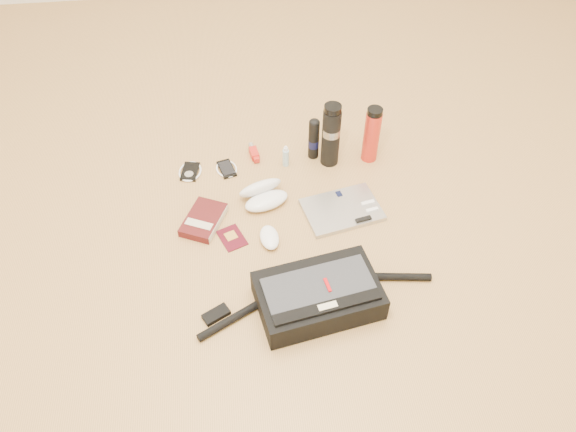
# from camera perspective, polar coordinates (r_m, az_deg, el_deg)

# --- Properties ---
(ground) EXTENTS (4.00, 4.00, 0.00)m
(ground) POSITION_cam_1_polar(r_m,az_deg,el_deg) (2.11, 0.31, -2.48)
(ground) COLOR #B2854A
(ground) RESTS_ON ground
(messenger_bag) EXTENTS (0.83, 0.32, 0.12)m
(messenger_bag) POSITION_cam_1_polar(r_m,az_deg,el_deg) (1.90, 3.03, -8.07)
(messenger_bag) COLOR black
(messenger_bag) RESTS_ON ground
(laptop) EXTENTS (0.33, 0.26, 0.03)m
(laptop) POSITION_cam_1_polar(r_m,az_deg,el_deg) (2.21, 5.54, 0.63)
(laptop) COLOR #AAAAAD
(laptop) RESTS_ON ground
(book) EXTENTS (0.19, 0.23, 0.04)m
(book) POSITION_cam_1_polar(r_m,az_deg,el_deg) (2.18, -8.54, -0.40)
(book) COLOR #410F10
(book) RESTS_ON ground
(passport) EXTENTS (0.12, 0.14, 0.01)m
(passport) POSITION_cam_1_polar(r_m,az_deg,el_deg) (2.12, -5.72, -2.21)
(passport) COLOR #430813
(passport) RESTS_ON ground
(mouse) EXTENTS (0.08, 0.13, 0.04)m
(mouse) POSITION_cam_1_polar(r_m,az_deg,el_deg) (2.09, -1.90, -2.19)
(mouse) COLOR white
(mouse) RESTS_ON ground
(sunglasses_case) EXTENTS (0.22, 0.20, 0.10)m
(sunglasses_case) POSITION_cam_1_polar(r_m,az_deg,el_deg) (2.22, -2.51, 2.20)
(sunglasses_case) COLOR white
(sunglasses_case) RESTS_ON ground
(ipod) EXTENTS (0.11, 0.12, 0.01)m
(ipod) POSITION_cam_1_polar(r_m,az_deg,el_deg) (2.39, -9.91, 4.47)
(ipod) COLOR black
(ipod) RESTS_ON ground
(phone) EXTENTS (0.11, 0.12, 0.01)m
(phone) POSITION_cam_1_polar(r_m,az_deg,el_deg) (2.38, -6.26, 4.80)
(phone) COLOR black
(phone) RESTS_ON ground
(inhaler) EXTENTS (0.04, 0.12, 0.03)m
(inhaler) POSITION_cam_1_polar(r_m,az_deg,el_deg) (2.43, -3.49, 6.44)
(inhaler) COLOR red
(inhaler) RESTS_ON ground
(spray_bottle) EXTENTS (0.03, 0.03, 0.10)m
(spray_bottle) POSITION_cam_1_polar(r_m,az_deg,el_deg) (2.36, -0.23, 6.02)
(spray_bottle) COLOR #9DC4D6
(spray_bottle) RESTS_ON ground
(aerosol_can) EXTENTS (0.06, 0.06, 0.20)m
(aerosol_can) POSITION_cam_1_polar(r_m,az_deg,el_deg) (2.38, 2.63, 7.86)
(aerosol_can) COLOR black
(aerosol_can) RESTS_ON ground
(thermos_black) EXTENTS (0.09, 0.09, 0.29)m
(thermos_black) POSITION_cam_1_polar(r_m,az_deg,el_deg) (2.32, 4.39, 8.22)
(thermos_black) COLOR black
(thermos_black) RESTS_ON ground
(thermos_red) EXTENTS (0.09, 0.09, 0.26)m
(thermos_red) POSITION_cam_1_polar(r_m,az_deg,el_deg) (2.37, 8.50, 8.17)
(thermos_red) COLOR red
(thermos_red) RESTS_ON ground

